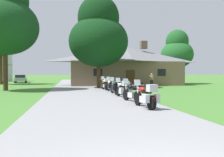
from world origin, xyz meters
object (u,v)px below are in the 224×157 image
object	(u,v)px
metal_silo_distant	(2,63)
bystander_tan_shirt_near_lodge	(152,79)
parked_silver_suv_far_left	(21,78)
tree_left_far	(0,35)
tree_by_lodge_front	(99,35)
motorcycle_yellow_farthest_in_row	(105,84)
tree_right_of_lodge	(177,51)
tree_left_near	(5,19)
motorcycle_red_nearest_to_camera	(147,96)
motorcycle_silver_third_in_row	(123,89)
motorcycle_black_second_in_row	(133,92)
motorcycle_white_fifth_in_row	(111,85)
motorcycle_green_fourth_in_row	(115,87)

from	to	relation	value
metal_silo_distant	bystander_tan_shirt_near_lodge	bearing A→B (deg)	-45.49
parked_silver_suv_far_left	tree_left_far	bearing A→B (deg)	-111.79
tree_by_lodge_front	tree_left_far	bearing A→B (deg)	139.87
motorcycle_yellow_farthest_in_row	tree_right_of_lodge	world-z (taller)	tree_right_of_lodge
motorcycle_yellow_farthest_in_row	tree_left_near	world-z (taller)	tree_left_near
motorcycle_red_nearest_to_camera	motorcycle_silver_third_in_row	distance (m)	4.79
bystander_tan_shirt_near_lodge	tree_left_far	world-z (taller)	tree_left_far
tree_left_near	tree_left_far	xyz separation A→B (m)	(-4.01, 13.27, 0.44)
motorcycle_yellow_farthest_in_row	bystander_tan_shirt_near_lodge	size ratio (longest dim) A/B	1.25
tree_right_of_lodge	tree_by_lodge_front	size ratio (longest dim) A/B	0.84
motorcycle_black_second_in_row	tree_by_lodge_front	xyz separation A→B (m)	(-0.30, 13.29, 5.38)
bystander_tan_shirt_near_lodge	tree_by_lodge_front	size ratio (longest dim) A/B	0.16
tree_left_far	metal_silo_distant	world-z (taller)	tree_left_far
motorcycle_black_second_in_row	motorcycle_silver_third_in_row	bearing A→B (deg)	78.47
motorcycle_white_fifth_in_row	motorcycle_green_fourth_in_row	bearing A→B (deg)	-97.31
tree_by_lodge_front	tree_left_near	world-z (taller)	tree_left_near
motorcycle_red_nearest_to_camera	motorcycle_green_fourth_in_row	distance (m)	7.34
motorcycle_green_fourth_in_row	metal_silo_distant	bearing A→B (deg)	113.50
motorcycle_black_second_in_row	motorcycle_yellow_farthest_in_row	xyz separation A→B (m)	(-0.09, 9.79, 0.00)
motorcycle_red_nearest_to_camera	motorcycle_green_fourth_in_row	bearing A→B (deg)	82.17
bystander_tan_shirt_near_lodge	tree_left_near	world-z (taller)	tree_left_near
motorcycle_yellow_farthest_in_row	motorcycle_black_second_in_row	bearing A→B (deg)	-94.63
motorcycle_white_fifth_in_row	bystander_tan_shirt_near_lodge	size ratio (longest dim) A/B	1.25
motorcycle_silver_third_in_row	motorcycle_white_fifth_in_row	distance (m)	4.97
motorcycle_silver_third_in_row	tree_left_near	world-z (taller)	tree_left_near
motorcycle_white_fifth_in_row	tree_left_near	xyz separation A→B (m)	(-9.64, 3.87, 6.27)
motorcycle_silver_third_in_row	tree_left_far	world-z (taller)	tree_left_far
motorcycle_red_nearest_to_camera	motorcycle_silver_third_in_row	xyz separation A→B (m)	(-0.00, 4.79, 0.00)
motorcycle_red_nearest_to_camera	motorcycle_black_second_in_row	bearing A→B (deg)	81.70
tree_left_near	motorcycle_green_fourth_in_row	bearing A→B (deg)	-33.38
metal_silo_distant	parked_silver_suv_far_left	xyz separation A→B (m)	(5.22, -7.99, -3.12)
motorcycle_silver_third_in_row	tree_left_near	xyz separation A→B (m)	(-9.55, 8.83, 6.27)
metal_silo_distant	parked_silver_suv_far_left	size ratio (longest dim) A/B	1.62
metal_silo_distant	parked_silver_suv_far_left	world-z (taller)	metal_silo_distant
motorcycle_white_fifth_in_row	tree_by_lodge_front	world-z (taller)	tree_by_lodge_front
tree_right_of_lodge	tree_left_near	distance (m)	25.45
motorcycle_green_fourth_in_row	tree_left_far	size ratio (longest dim) A/B	0.19
motorcycle_silver_third_in_row	tree_left_far	distance (m)	26.79
motorcycle_black_second_in_row	parked_silver_suv_far_left	distance (m)	32.98
motorcycle_green_fourth_in_row	metal_silo_distant	size ratio (longest dim) A/B	0.27
motorcycle_green_fourth_in_row	motorcycle_yellow_farthest_in_row	xyz separation A→B (m)	(-0.06, 4.87, 0.01)
motorcycle_green_fourth_in_row	motorcycle_red_nearest_to_camera	bearing A→B (deg)	-93.33
tree_by_lodge_front	motorcycle_silver_third_in_row	bearing A→B (deg)	-88.54
tree_right_of_lodge	tree_by_lodge_front	distance (m)	16.28
tree_left_near	parked_silver_suv_far_left	xyz separation A→B (m)	(-2.43, 19.51, -6.10)
motorcycle_silver_third_in_row	parked_silver_suv_far_left	size ratio (longest dim) A/B	0.43
tree_by_lodge_front	tree_left_far	distance (m)	17.42
motorcycle_black_second_in_row	motorcycle_red_nearest_to_camera	bearing A→B (deg)	-102.27
motorcycle_black_second_in_row	tree_right_of_lodge	size ratio (longest dim) A/B	0.24
motorcycle_yellow_farthest_in_row	tree_right_of_lodge	size ratio (longest dim) A/B	0.24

